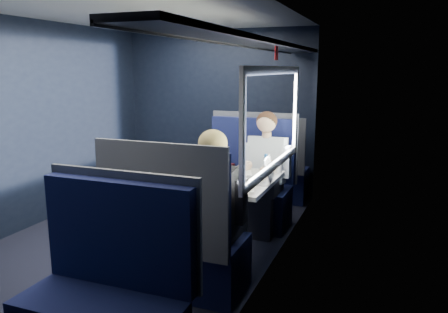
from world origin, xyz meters
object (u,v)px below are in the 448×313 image
at_px(bottle_small, 266,165).
at_px(woman, 215,203).
at_px(man, 265,167).
at_px(seat_bay_far, 178,244).
at_px(seat_row_back, 107,302).
at_px(cup, 278,168).
at_px(table, 237,187).
at_px(seat_row_front, 269,171).
at_px(seat_bay_near, 246,187).
at_px(laptop, 263,175).

bearing_deg(bottle_small, woman, -96.77).
height_order(man, woman, same).
distance_m(seat_bay_far, seat_row_back, 0.92).
height_order(seat_row_back, bottle_small, seat_row_back).
xyz_separation_m(seat_bay_far, man, (0.25, 1.57, 0.30)).
distance_m(man, cup, 0.40).
distance_m(table, seat_bay_far, 0.93).
height_order(woman, cup, woman).
distance_m(seat_row_front, cup, 1.54).
bearing_deg(seat_bay_near, cup, -44.49).
xyz_separation_m(seat_row_back, bottle_small, (0.37, 2.11, 0.42)).
relative_size(table, seat_row_back, 0.86).
relative_size(seat_bay_near, cup, 13.14).
bearing_deg(seat_row_back, seat_row_front, 90.00).
bearing_deg(laptop, seat_row_back, -103.62).
distance_m(seat_bay_near, seat_bay_far, 1.74).
height_order(seat_bay_far, bottle_small, seat_bay_far).
xyz_separation_m(seat_row_back, man, (0.25, 2.50, 0.31)).
bearing_deg(laptop, seat_row_front, 103.45).
height_order(seat_bay_near, woman, woman).
distance_m(seat_row_back, cup, 2.26).
height_order(man, cup, man).
xyz_separation_m(laptop, bottle_small, (-0.06, 0.32, 0.02)).
xyz_separation_m(seat_row_front, woman, (0.25, -2.50, 0.32)).
height_order(seat_bay_near, laptop, seat_bay_near).
bearing_deg(seat_bay_near, seat_bay_far, -89.47).
xyz_separation_m(seat_bay_near, cup, (0.50, -0.49, 0.37)).
distance_m(table, woman, 0.71).
bearing_deg(laptop, man, 104.41).
bearing_deg(laptop, table, 177.42).
bearing_deg(seat_row_front, seat_bay_far, -90.00).
relative_size(seat_row_back, laptop, 3.27).
bearing_deg(bottle_small, seat_row_back, -99.98).
distance_m(table, seat_row_front, 1.82).
distance_m(seat_row_back, man, 2.53).
distance_m(table, bottle_small, 0.40).
bearing_deg(seat_row_front, man, -77.17).
height_order(table, seat_bay_near, seat_bay_near).
bearing_deg(man, seat_row_back, -95.72).
height_order(man, laptop, man).
xyz_separation_m(seat_bay_near, seat_bay_far, (0.02, -1.74, -0.01)).
xyz_separation_m(seat_bay_near, seat_row_front, (0.02, 0.93, -0.01)).
bearing_deg(seat_bay_far, seat_row_back, -90.00).
bearing_deg(seat_row_back, cup, 77.58).
height_order(seat_row_back, man, man).
height_order(seat_row_front, seat_row_back, same).
xyz_separation_m(table, cup, (0.30, 0.38, 0.12)).
xyz_separation_m(seat_bay_far, seat_row_front, (0.00, 2.67, -0.00)).
xyz_separation_m(seat_row_back, laptop, (0.43, 1.79, 0.40)).
bearing_deg(seat_row_front, laptop, -76.55).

